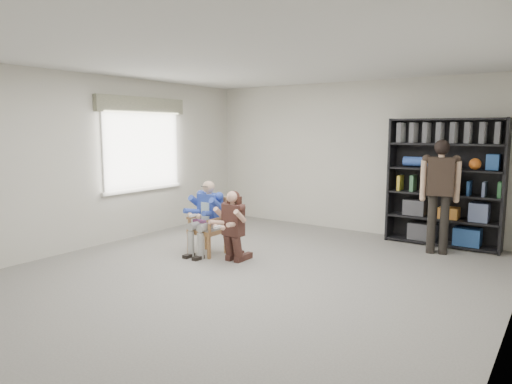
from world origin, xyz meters
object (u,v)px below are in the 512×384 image
Objects in this scene: seated_man at (207,217)px; bookshelf at (444,183)px; armchair at (207,226)px; kneeling_woman at (232,226)px; standing_man at (439,198)px.

seated_man is 0.55× the size of bookshelf.
kneeling_woman reaches higher than armchair.
standing_man is (2.91, 2.06, 0.44)m from armchair.
bookshelf is at bearing 43.63° from seated_man.
seated_man is at bearing 0.00° from armchair.
armchair is at bearing 169.09° from kneeling_woman.
kneeling_woman is 3.61m from bookshelf.
standing_man is at bearing 43.88° from kneeling_woman.
seated_man reaches higher than kneeling_woman.
armchair is at bearing -137.15° from bookshelf.
bookshelf is 0.61m from standing_man.
seated_man reaches higher than armchair.
bookshelf reaches higher than standing_man.
standing_man reaches higher than seated_man.
kneeling_woman is (0.58, -0.12, 0.08)m from armchair.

